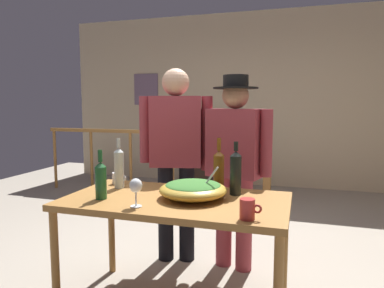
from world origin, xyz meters
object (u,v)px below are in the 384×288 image
object	(u,v)px
salad_bowl	(193,189)
person_standing_left	(176,149)
wine_bottle_clear	(119,167)
mug_white	(118,178)
framed_picture	(146,89)
stair_railing	(185,153)
tv_console	(213,169)
wine_bottle_dark	(236,172)
wine_bottle_amber	(219,169)
wine_bottle_green	(101,179)
serving_table	(176,209)
person_standing_right	(235,156)
wine_glass	(136,187)
flat_screen_tv	(212,134)
mug_red	(248,209)

from	to	relation	value
salad_bowl	person_standing_left	bearing A→B (deg)	117.70
wine_bottle_clear	mug_white	xyz separation A→B (m)	(-0.08, 0.11, -0.11)
framed_picture	stair_railing	distance (m)	1.83
tv_console	salad_bowl	size ratio (longest dim) A/B	2.10
salad_bowl	wine_bottle_dark	distance (m)	0.31
salad_bowl	wine_bottle_amber	distance (m)	0.32
wine_bottle_green	mug_white	world-z (taller)	wine_bottle_green
serving_table	person_standing_right	world-z (taller)	person_standing_right
person_standing_right	wine_glass	bearing A→B (deg)	81.64
flat_screen_tv	mug_red	bearing A→B (deg)	-73.49
stair_railing	serving_table	size ratio (longest dim) A/B	2.42
framed_picture	stair_railing	size ratio (longest dim) A/B	0.16
framed_picture	serving_table	distance (m)	4.31
wine_bottle_dark	wine_bottle_amber	bearing A→B (deg)	140.19
tv_console	flat_screen_tv	distance (m)	0.58
tv_console	mug_red	size ratio (longest dim) A/B	7.79
flat_screen_tv	wine_bottle_amber	xyz separation A→B (m)	(0.81, -3.13, 0.04)
framed_picture	wine_glass	bearing A→B (deg)	-66.58
framed_picture	wine_bottle_green	distance (m)	4.24
wine_bottle_clear	person_standing_left	distance (m)	0.61
mug_red	person_standing_right	bearing A→B (deg)	104.10
serving_table	wine_bottle_dark	distance (m)	0.46
mug_white	stair_railing	bearing A→B (deg)	96.04
mug_white	person_standing_right	bearing A→B (deg)	29.02
wine_bottle_clear	person_standing_left	size ratio (longest dim) A/B	0.22
stair_railing	person_standing_left	size ratio (longest dim) A/B	2.09
framed_picture	person_standing_right	world-z (taller)	framed_picture
wine_bottle_amber	wine_bottle_dark	world-z (taller)	wine_bottle_amber
salad_bowl	mug_red	distance (m)	0.50
serving_table	mug_red	size ratio (longest dim) A/B	12.19
framed_picture	wine_bottle_clear	xyz separation A→B (m)	(1.42, -3.62, -0.69)
person_standing_left	person_standing_right	world-z (taller)	person_standing_left
wine_glass	wine_bottle_dark	distance (m)	0.67
framed_picture	serving_table	bearing A→B (deg)	-63.28
person_standing_left	person_standing_right	size ratio (longest dim) A/B	1.04
flat_screen_tv	wine_glass	xyz separation A→B (m)	(0.45, -3.69, 0.01)
mug_white	person_standing_left	world-z (taller)	person_standing_left
wine_bottle_green	wine_glass	bearing A→B (deg)	-18.27
stair_railing	person_standing_left	xyz separation A→B (m)	(0.56, -1.93, 0.32)
framed_picture	wine_bottle_clear	size ratio (longest dim) A/B	1.53
serving_table	wine_glass	xyz separation A→B (m)	(-0.16, -0.25, 0.19)
tv_console	mug_red	xyz separation A→B (m)	(1.10, -3.76, 0.52)
wine_bottle_dark	wine_bottle_clear	xyz separation A→B (m)	(-0.82, -0.05, -0.00)
flat_screen_tv	mug_red	xyz separation A→B (m)	(1.10, -3.72, -0.05)
wine_bottle_dark	mug_white	bearing A→B (deg)	176.10
tv_console	wine_bottle_dark	bearing A→B (deg)	-73.76
framed_picture	mug_red	xyz separation A→B (m)	(2.39, -4.05, -0.79)
salad_bowl	wine_bottle_dark	bearing A→B (deg)	35.61
wine_glass	person_standing_right	size ratio (longest dim) A/B	0.11
stair_railing	tv_console	bearing A→B (deg)	76.81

